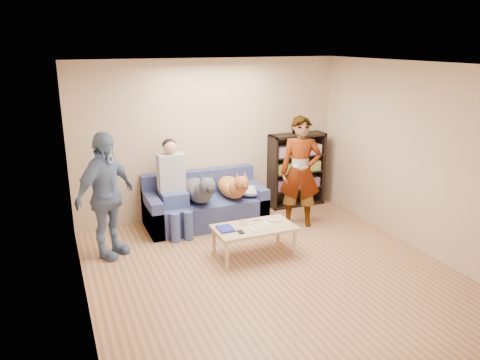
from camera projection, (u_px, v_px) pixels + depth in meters
name	position (u px, v px, depth m)	size (l,w,h in m)	color
ground	(276.00, 277.00, 5.88)	(5.00, 5.00, 0.00)	#8F613C
ceiling	(282.00, 65.00, 5.14)	(5.00, 5.00, 0.00)	white
wall_back	(210.00, 139.00, 7.72)	(4.50, 4.50, 0.00)	tan
wall_front	(440.00, 271.00, 3.30)	(4.50, 4.50, 0.00)	tan
wall_left	(79.00, 203.00, 4.69)	(5.00, 5.00, 0.00)	tan
wall_right	(427.00, 161.00, 6.33)	(5.00, 5.00, 0.00)	tan
blanket	(252.00, 191.00, 7.63)	(0.45, 0.38, 0.16)	silver
person_standing_right	(300.00, 172.00, 7.34)	(0.64, 0.42, 1.76)	gray
person_standing_left	(106.00, 196.00, 6.25)	(1.02, 0.42, 1.74)	#6C7FAE
held_controller	(296.00, 166.00, 7.04)	(0.04, 0.12, 0.03)	silver
notebook_blue	(226.00, 229.00, 6.29)	(0.20, 0.26, 0.03)	#1B1F97
papers	(261.00, 228.00, 6.32)	(0.26, 0.20, 0.01)	white
magazine	(262.00, 226.00, 6.35)	(0.22, 0.17, 0.01)	#B2AD8E
camera_silver	(243.00, 223.00, 6.45)	(0.11, 0.06, 0.05)	silver
controller_a	(269.00, 220.00, 6.58)	(0.04, 0.13, 0.03)	white
controller_b	(277.00, 221.00, 6.54)	(0.09, 0.06, 0.03)	silver
headphone_cup_a	(268.00, 224.00, 6.45)	(0.07, 0.07, 0.02)	white
headphone_cup_b	(265.00, 222.00, 6.52)	(0.07, 0.07, 0.02)	white
pen_orange	(258.00, 231.00, 6.24)	(0.01, 0.01, 0.14)	orange
pen_black	(257.00, 220.00, 6.60)	(0.01, 0.01, 0.14)	black
wallet	(241.00, 232.00, 6.19)	(0.07, 0.12, 0.01)	black
sofa	(205.00, 207.00, 7.57)	(1.90, 0.85, 0.82)	#515B93
person_seated	(173.00, 183.00, 7.12)	(0.40, 0.73, 1.47)	#3C4685
dog_gray	(199.00, 190.00, 7.27)	(0.40, 1.24, 0.58)	#54545F
dog_tan	(233.00, 187.00, 7.48)	(0.36, 1.14, 0.53)	#C3743B
coffee_table	(254.00, 230.00, 6.41)	(1.10, 0.60, 0.42)	tan
bookshelf	(296.00, 168.00, 8.32)	(1.00, 0.34, 1.30)	black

